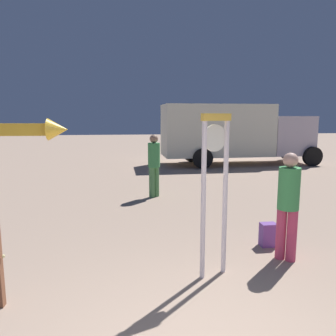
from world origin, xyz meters
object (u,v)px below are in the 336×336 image
person_near_clock (288,201)px  backpack (268,235)px  box_truck_near (233,132)px  standing_clock (215,180)px  arrow_sign (15,173)px  person_distant (154,162)px

person_near_clock → backpack: 0.96m
box_truck_near → standing_clock: bearing=-109.7°
backpack → box_truck_near: bearing=75.1°
arrow_sign → person_near_clock: bearing=12.4°
person_distant → person_near_clock: bearing=-68.9°
person_distant → box_truck_near: box_truck_near is taller
backpack → box_truck_near: (2.65, 9.98, 1.36)m
person_near_clock → box_truck_near: box_truck_near is taller
standing_clock → backpack: (1.26, 0.92, -1.21)m
standing_clock → person_distant: bearing=95.1°
standing_clock → person_distant: (-0.43, 4.83, -0.41)m
person_near_clock → person_distant: size_ratio=0.97×
arrow_sign → box_truck_near: bearing=60.7°
standing_clock → person_near_clock: standing_clock is taller
arrow_sign → person_near_clock: size_ratio=1.48×
standing_clock → backpack: size_ratio=5.57×
standing_clock → box_truck_near: bearing=70.3°
standing_clock → box_truck_near: (3.91, 10.91, 0.15)m
backpack → person_distant: 4.33m
backpack → standing_clock: bearing=-143.8°
standing_clock → backpack: standing_clock is taller
person_distant → standing_clock: bearing=-84.9°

